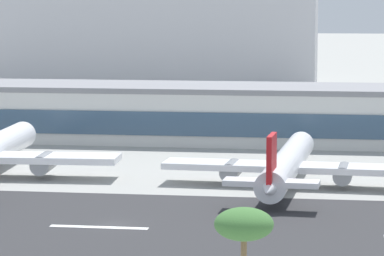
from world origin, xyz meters
TOP-DOWN VIEW (x-y plane):
  - ground_plane at (0.00, 0.00)m, footprint 1400.00×1400.00m
  - runway_strip at (0.00, -2.02)m, footprint 800.00×43.36m
  - runway_centreline_dash_4 at (-1.52, -2.02)m, footprint 12.00×1.20m
  - terminal_building at (-4.75, 77.02)m, footprint 179.08×20.73m
  - distant_hotel_block at (-32.58, 203.33)m, footprint 102.17×28.72m
  - airliner_red_tail_gate_2 at (19.11, 28.64)m, footprint 36.63×47.69m
  - palm_tree_1 at (19.62, -41.73)m, footprint 4.74×4.74m

SIDE VIEW (x-z plane):
  - ground_plane at x=0.00m, z-range 0.00..0.00m
  - runway_strip at x=0.00m, z-range 0.00..0.08m
  - runway_centreline_dash_4 at x=-1.52m, z-range 0.08..0.09m
  - airliner_red_tail_gate_2 at x=19.11m, z-range -1.80..8.15m
  - terminal_building at x=-4.75m, z-range 0.00..10.76m
  - palm_tree_1 at x=19.62m, z-range 3.97..14.87m
  - distant_hotel_block at x=-32.58m, z-range 0.00..39.70m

